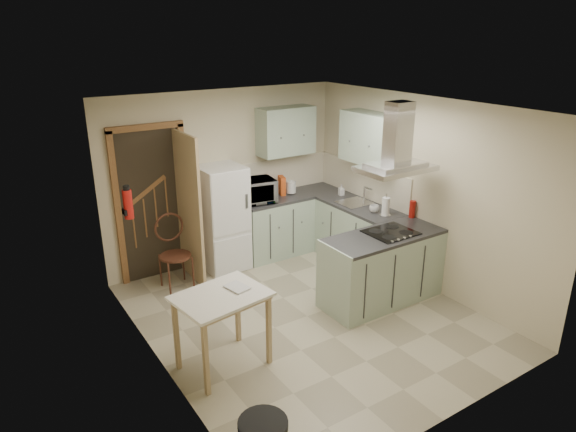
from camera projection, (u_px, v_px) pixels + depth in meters
floor at (307, 316)px, 6.20m from camera, size 4.20×4.20×0.00m
ceiling at (310, 107)px, 5.34m from camera, size 4.20×4.20×0.00m
back_wall at (224, 177)px, 7.42m from camera, size 3.60×0.00×3.60m
left_wall at (153, 256)px, 4.84m from camera, size 0.00×4.20×4.20m
right_wall at (421, 193)px, 6.70m from camera, size 0.00×4.20×4.20m
doorway at (153, 204)px, 6.90m from camera, size 1.10×0.12×2.10m
fridge at (223, 218)px, 7.25m from camera, size 0.60×0.60×1.50m
counter_back at (275, 226)px, 7.80m from camera, size 1.08×0.60×0.90m
counter_right at (346, 228)px, 7.70m from camera, size 0.60×1.95×0.90m
splashback at (281, 174)px, 7.94m from camera, size 1.68×0.02×0.50m
wall_cabinet_back at (286, 131)px, 7.57m from camera, size 0.85×0.35×0.70m
wall_cabinet_right at (369, 138)px, 7.07m from camera, size 0.35×0.90×0.70m
peninsula at (382, 268)px, 6.43m from camera, size 1.55×0.65×0.90m
hob at (391, 232)px, 6.33m from camera, size 0.58×0.50×0.01m
extractor_hood at (396, 168)px, 6.05m from camera, size 0.90×0.55×0.10m
sink at (355, 203)px, 7.41m from camera, size 0.45×0.40×0.01m
fire_extinguisher at (128, 204)px, 5.50m from camera, size 0.10×0.10×0.32m
drop_leaf_table at (223, 331)px, 5.16m from camera, size 0.96×0.77×0.82m
bentwood_chair at (175, 256)px, 6.74m from camera, size 0.41×0.41×0.92m
microwave at (253, 191)px, 7.37m from camera, size 0.67×0.51×0.34m
kettle at (291, 187)px, 7.79m from camera, size 0.18×0.18×0.21m
cereal_box at (282, 185)px, 7.75m from camera, size 0.13×0.20×0.28m
soap_bottle at (341, 190)px, 7.73m from camera, size 0.09×0.09×0.17m
paper_towel at (386, 206)px, 6.87m from camera, size 0.13×0.13×0.26m
cup at (374, 209)px, 7.02m from camera, size 0.17×0.17×0.10m
red_bottle at (412, 209)px, 6.81m from camera, size 0.09×0.09×0.23m
book at (230, 286)px, 5.07m from camera, size 0.22×0.27×0.11m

